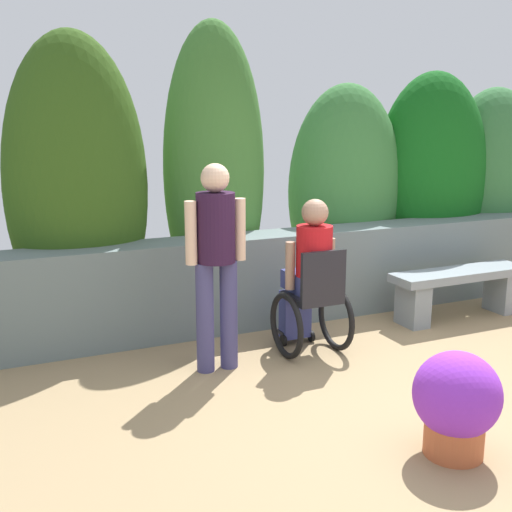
{
  "coord_description": "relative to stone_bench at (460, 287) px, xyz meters",
  "views": [
    {
      "loc": [
        -2.81,
        -3.15,
        1.97
      ],
      "look_at": [
        -0.75,
        1.47,
        0.85
      ],
      "focal_mm": 43.86,
      "sensor_mm": 36.0,
      "label": 1
    }
  ],
  "objects": [
    {
      "name": "stone_retaining_wall",
      "position": [
        -1.49,
        0.67,
        0.12
      ],
      "size": [
        7.32,
        0.46,
        0.88
      ],
      "primitive_type": "cube",
      "color": "slate",
      "rests_on": "ground"
    },
    {
      "name": "person_standing_companion",
      "position": [
        -2.67,
        -0.24,
        0.62
      ],
      "size": [
        0.49,
        0.3,
        1.64
      ],
      "rotation": [
        0.0,
        0.0,
        0.17
      ],
      "color": "#403E6D",
      "rests_on": "ground"
    },
    {
      "name": "flower_pot_terracotta_by_wall",
      "position": [
        -1.84,
        -2.04,
        0.01
      ],
      "size": [
        0.52,
        0.52,
        0.64
      ],
      "color": "#BC5B35",
      "rests_on": "ground"
    },
    {
      "name": "ground_plane",
      "position": [
        -1.49,
        -1.52,
        -0.32
      ],
      "size": [
        11.65,
        11.65,
        0.0
      ],
      "primitive_type": "plane",
      "color": "#9B825B"
    },
    {
      "name": "hedge_backdrop",
      "position": [
        -1.02,
        1.24,
        0.94
      ],
      "size": [
        7.8,
        1.15,
        2.9
      ],
      "color": "#254F27",
      "rests_on": "ground"
    },
    {
      "name": "stone_bench",
      "position": [
        0.0,
        0.0,
        0.0
      ],
      "size": [
        1.49,
        0.37,
        0.5
      ],
      "rotation": [
        0.0,
        0.0,
        -0.07
      ],
      "color": "gray",
      "rests_on": "ground"
    },
    {
      "name": "person_in_wheelchair",
      "position": [
        -1.82,
        -0.21,
        0.3
      ],
      "size": [
        0.53,
        0.66,
        1.33
      ],
      "rotation": [
        0.0,
        0.0,
        -0.07
      ],
      "color": "black",
      "rests_on": "ground"
    }
  ]
}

